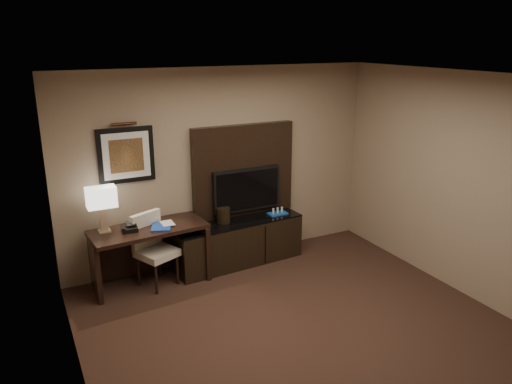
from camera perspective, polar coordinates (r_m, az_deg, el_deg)
floor at (r=5.45m, az=7.13°, el=-17.16°), size 4.50×5.00×0.01m
ceiling at (r=4.51m, az=8.44°, el=12.48°), size 4.50×5.00×0.01m
wall_back at (r=6.92m, az=-3.93°, el=2.93°), size 4.50×0.01×2.70m
wall_left at (r=4.08m, az=-19.78°, el=-8.65°), size 0.01×5.00×2.70m
wall_right at (r=6.31m, az=24.92°, el=-0.12°), size 0.01×5.00×2.70m
desk at (r=6.58m, az=-11.98°, el=-7.12°), size 1.49×0.74×0.77m
credenza at (r=7.03m, az=-2.06°, el=-5.73°), size 1.86×0.64×0.63m
tv_wall_panel at (r=7.00m, az=-1.46°, el=2.47°), size 1.50×0.12×1.30m
tv at (r=6.98m, az=-1.09°, el=0.30°), size 1.00×0.08×0.60m
artwork at (r=6.45m, az=-14.63°, el=4.09°), size 0.70×0.04×0.70m
picture_light at (r=6.34m, az=-14.83°, el=7.54°), size 0.04×0.04×0.30m
desk_chair at (r=6.49m, az=-11.26°, el=-6.78°), size 0.60×0.63×0.91m
table_lamp at (r=6.34m, az=-17.15°, el=-1.87°), size 0.40×0.28×0.59m
desk_phone at (r=6.35m, az=-14.24°, el=-3.95°), size 0.21×0.19×0.09m
blue_folder at (r=6.40m, az=-10.78°, el=-3.91°), size 0.33×0.37×0.02m
book at (r=6.43m, az=-10.84°, el=-2.88°), size 0.16×0.02×0.21m
ice_bucket at (r=6.83m, az=-3.74°, el=-2.67°), size 0.22×0.22×0.21m
minibar_tray at (r=7.15m, az=2.48°, el=-2.17°), size 0.28×0.18×0.10m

